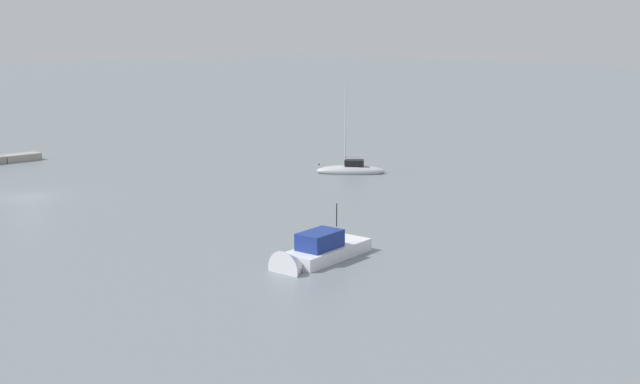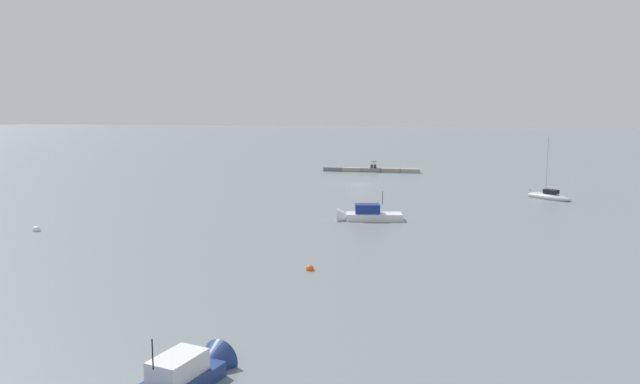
# 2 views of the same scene
# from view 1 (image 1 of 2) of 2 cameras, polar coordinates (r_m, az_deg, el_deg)

# --- Properties ---
(ground_plane) EXTENTS (500.00, 500.00, 0.00)m
(ground_plane) POSITION_cam_1_polar(r_m,az_deg,el_deg) (60.37, -20.06, -0.40)
(ground_plane) COLOR slate
(sailboat_grey_mid) EXTENTS (5.19, 5.18, 7.58)m
(sailboat_grey_mid) POSITION_cam_1_polar(r_m,az_deg,el_deg) (66.53, 2.20, 1.57)
(sailboat_grey_mid) COLOR #ADB2B7
(sailboat_grey_mid) RESTS_ON ground_plane
(motorboat_white_near) EXTENTS (6.46, 2.91, 3.50)m
(motorboat_white_near) POSITION_cam_1_polar(r_m,az_deg,el_deg) (40.92, -0.35, -4.54)
(motorboat_white_near) COLOR silver
(motorboat_white_near) RESTS_ON ground_plane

